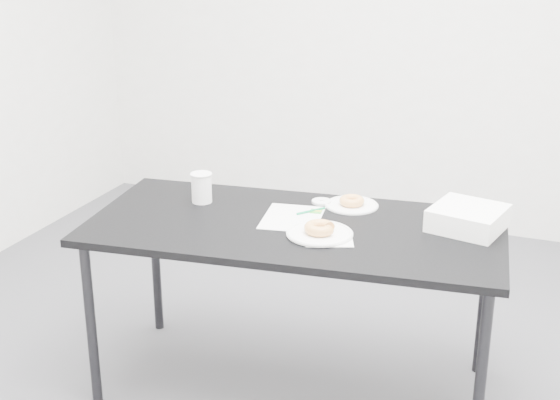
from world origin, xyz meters
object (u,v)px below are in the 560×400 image
(donut_far, at_px, (352,201))
(scorecard, at_px, (292,218))
(pen, at_px, (311,211))
(coffee_cup, at_px, (202,188))
(table, at_px, (295,237))
(bakery_box, at_px, (468,218))
(donut_near, at_px, (320,228))
(plate_far, at_px, (352,205))
(plate_near, at_px, (320,234))

(donut_far, bearing_deg, scorecard, -130.01)
(scorecard, xyz_separation_m, pen, (0.05, 0.09, 0.01))
(scorecard, relative_size, donut_far, 2.78)
(donut_far, height_order, coffee_cup, coffee_cup)
(table, height_order, bakery_box, bakery_box)
(coffee_cup, distance_m, bakery_box, 1.12)
(pen, xyz_separation_m, coffee_cup, (-0.48, -0.05, 0.06))
(pen, xyz_separation_m, donut_near, (0.11, -0.22, 0.02))
(scorecard, distance_m, donut_near, 0.21)
(donut_far, distance_m, bakery_box, 0.50)
(scorecard, bearing_deg, plate_far, 40.70)
(table, bearing_deg, coffee_cup, 161.68)
(donut_near, relative_size, plate_far, 0.54)
(donut_near, distance_m, plate_far, 0.36)
(donut_near, relative_size, donut_far, 1.14)
(plate_far, relative_size, coffee_cup, 1.74)
(table, distance_m, donut_far, 0.33)
(table, bearing_deg, bakery_box, 11.09)
(scorecard, distance_m, pen, 0.10)
(plate_near, bearing_deg, donut_near, 0.00)
(plate_near, bearing_deg, bakery_box, 28.20)
(coffee_cup, bearing_deg, bakery_box, 5.63)
(plate_near, height_order, donut_near, donut_near)
(coffee_cup, xyz_separation_m, bakery_box, (1.11, 0.11, -0.02))
(scorecard, height_order, plate_near, plate_near)
(pen, bearing_deg, scorecard, -172.64)
(pen, distance_m, donut_far, 0.19)
(plate_far, relative_size, bakery_box, 0.86)
(pen, bearing_deg, table, -148.86)
(plate_near, height_order, donut_far, donut_far)
(table, distance_m, donut_near, 0.17)
(plate_far, distance_m, donut_far, 0.02)
(donut_near, relative_size, coffee_cup, 0.93)
(scorecard, height_order, coffee_cup, coffee_cup)
(donut_far, bearing_deg, pen, -135.01)
(bakery_box, bearing_deg, donut_near, -139.69)
(plate_near, relative_size, donut_near, 2.13)
(table, height_order, donut_far, donut_far)
(pen, distance_m, plate_far, 0.19)
(donut_near, bearing_deg, table, 150.58)
(pen, bearing_deg, plate_far, -7.30)
(plate_near, xyz_separation_m, bakery_box, (0.52, 0.28, 0.04))
(scorecard, relative_size, pen, 2.15)
(scorecard, xyz_separation_m, donut_far, (0.19, 0.22, 0.02))
(plate_far, xyz_separation_m, donut_far, (0.00, 0.00, 0.02))
(plate_near, height_order, plate_far, plate_near)
(pen, bearing_deg, donut_near, -115.24)
(table, relative_size, plate_near, 6.68)
(donut_near, xyz_separation_m, coffee_cup, (-0.59, 0.17, 0.03))
(table, relative_size, donut_near, 14.23)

